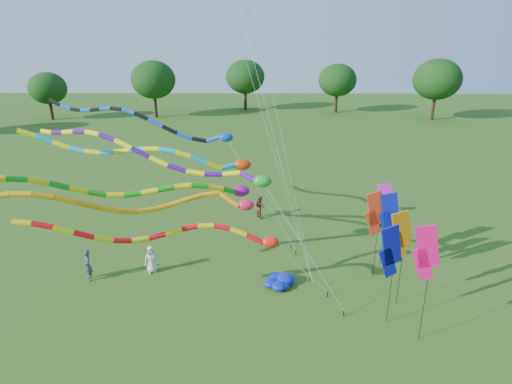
{
  "coord_description": "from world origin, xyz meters",
  "views": [
    {
      "loc": [
        -0.18,
        -14.91,
        12.37
      ],
      "look_at": [
        -0.44,
        5.4,
        4.8
      ],
      "focal_mm": 30.0,
      "sensor_mm": 36.0,
      "label": 1
    }
  ],
  "objects_px": {
    "person_a": "(151,259)",
    "tube_kite_red": "(183,235)",
    "blue_nylon_heap": "(278,281)",
    "person_c": "(260,207)",
    "tube_kite_orange": "(155,203)",
    "person_b": "(88,265)"
  },
  "relations": [
    {
      "from": "blue_nylon_heap",
      "to": "person_a",
      "type": "xyz_separation_m",
      "value": [
        -6.89,
        1.24,
        0.57
      ]
    },
    {
      "from": "blue_nylon_heap",
      "to": "person_a",
      "type": "bearing_deg",
      "value": 169.83
    },
    {
      "from": "person_a",
      "to": "tube_kite_red",
      "type": "bearing_deg",
      "value": -72.07
    },
    {
      "from": "tube_kite_red",
      "to": "person_a",
      "type": "relative_size",
      "value": 8.4
    },
    {
      "from": "tube_kite_red",
      "to": "tube_kite_orange",
      "type": "relative_size",
      "value": 0.98
    },
    {
      "from": "tube_kite_orange",
      "to": "person_b",
      "type": "height_order",
      "value": "tube_kite_orange"
    },
    {
      "from": "tube_kite_orange",
      "to": "person_b",
      "type": "bearing_deg",
      "value": 131.7
    },
    {
      "from": "tube_kite_orange",
      "to": "person_a",
      "type": "xyz_separation_m",
      "value": [
        -1.41,
        3.43,
        -4.71
      ]
    },
    {
      "from": "tube_kite_orange",
      "to": "person_b",
      "type": "relative_size",
      "value": 7.59
    },
    {
      "from": "tube_kite_red",
      "to": "blue_nylon_heap",
      "type": "relative_size",
      "value": 8.16
    },
    {
      "from": "blue_nylon_heap",
      "to": "tube_kite_orange",
      "type": "bearing_deg",
      "value": -158.21
    },
    {
      "from": "tube_kite_red",
      "to": "blue_nylon_heap",
      "type": "height_order",
      "value": "tube_kite_red"
    },
    {
      "from": "tube_kite_red",
      "to": "tube_kite_orange",
      "type": "xyz_separation_m",
      "value": [
        -1.12,
        0.0,
        1.56
      ]
    },
    {
      "from": "tube_kite_red",
      "to": "person_a",
      "type": "distance_m",
      "value": 5.3
    },
    {
      "from": "tube_kite_red",
      "to": "person_c",
      "type": "xyz_separation_m",
      "value": [
        3.38,
        10.97,
        -3.12
      ]
    },
    {
      "from": "tube_kite_orange",
      "to": "person_b",
      "type": "distance_m",
      "value": 6.97
    },
    {
      "from": "tube_kite_red",
      "to": "person_b",
      "type": "relative_size",
      "value": 7.41
    },
    {
      "from": "tube_kite_orange",
      "to": "blue_nylon_heap",
      "type": "relative_size",
      "value": 8.35
    },
    {
      "from": "tube_kite_red",
      "to": "blue_nylon_heap",
      "type": "xyz_separation_m",
      "value": [
        4.36,
        2.19,
        -3.73
      ]
    },
    {
      "from": "blue_nylon_heap",
      "to": "person_c",
      "type": "distance_m",
      "value": 8.85
    },
    {
      "from": "blue_nylon_heap",
      "to": "person_b",
      "type": "height_order",
      "value": "person_b"
    },
    {
      "from": "blue_nylon_heap",
      "to": "person_b",
      "type": "relative_size",
      "value": 0.91
    }
  ]
}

